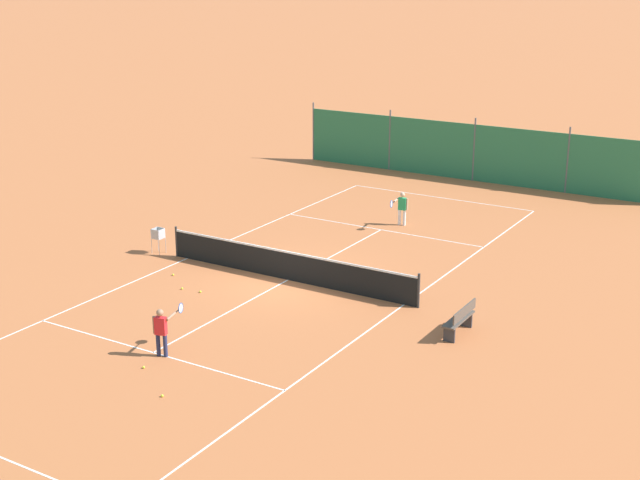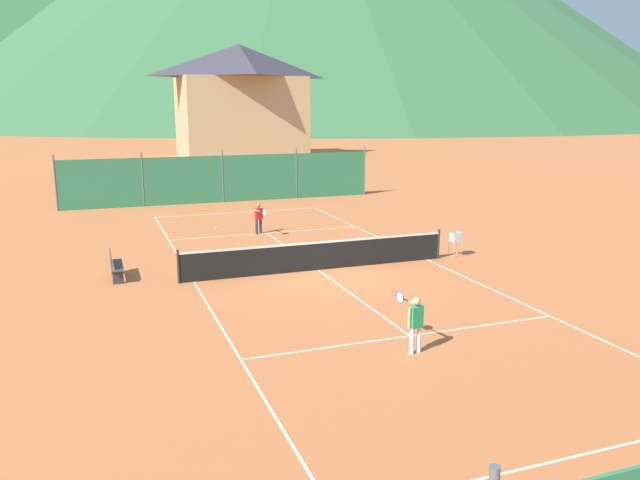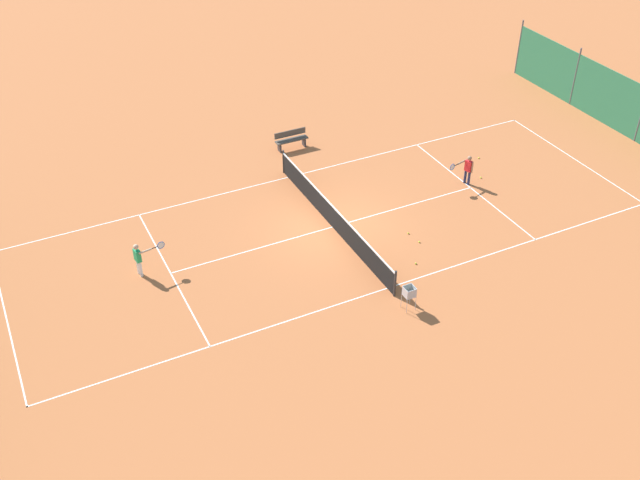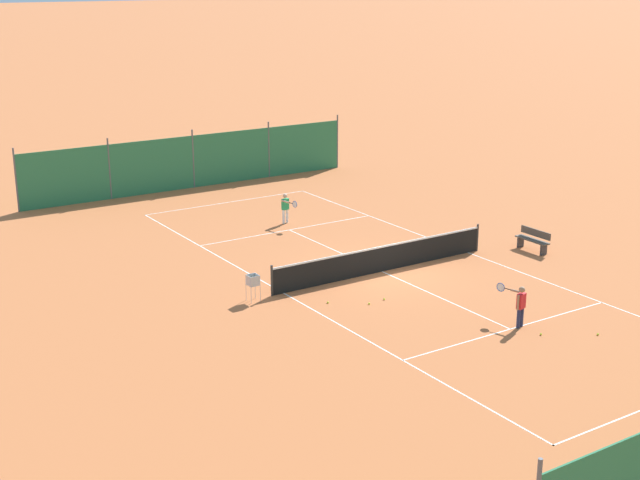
{
  "view_description": "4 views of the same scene",
  "coord_description": "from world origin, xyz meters",
  "views": [
    {
      "loc": [
        -14.67,
        22.23,
        9.79
      ],
      "look_at": [
        -1.08,
        -0.18,
        1.46
      ],
      "focal_mm": 50.0,
      "sensor_mm": 36.0,
      "label": 1
    },
    {
      "loc": [
        -6.82,
        -18.78,
        5.4
      ],
      "look_at": [
        -0.37,
        -1.21,
        1.3
      ],
      "focal_mm": 35.0,
      "sensor_mm": 36.0,
      "label": 2
    },
    {
      "loc": [
        20.78,
        -10.86,
        16.31
      ],
      "look_at": [
        1.97,
        -1.52,
        1.15
      ],
      "focal_mm": 42.0,
      "sensor_mm": 36.0,
      "label": 3
    },
    {
      "loc": [
        18.36,
        24.04,
        10.29
      ],
      "look_at": [
        1.55,
        -1.68,
        1.01
      ],
      "focal_mm": 50.0,
      "sensor_mm": 36.0,
      "label": 4
    }
  ],
  "objects": [
    {
      "name": "ground_plane",
      "position": [
        0.0,
        0.0,
        0.0
      ],
      "size": [
        600.0,
        600.0,
        0.0
      ],
      "primitive_type": "plane",
      "color": "#BC6638"
    },
    {
      "name": "court_line_markings",
      "position": [
        0.0,
        0.0,
        0.0
      ],
      "size": [
        8.25,
        23.85,
        0.01
      ],
      "color": "white",
      "rests_on": "ground"
    },
    {
      "name": "tennis_net",
      "position": [
        0.0,
        0.0,
        0.5
      ],
      "size": [
        9.18,
        0.08,
        1.06
      ],
      "color": "#2D2D2D",
      "rests_on": "ground"
    },
    {
      "name": "windscreen_fence_far",
      "position": [
        -0.0,
        15.5,
        1.31
      ],
      "size": [
        17.28,
        0.08,
        2.9
      ],
      "color": "#2D754C",
      "rests_on": "ground"
    },
    {
      "name": "player_far_baseline",
      "position": [
        -0.34,
        6.39,
        0.76
      ],
      "size": [
        0.43,
        1.11,
        1.3
      ],
      "color": "#23284C",
      "rests_on": "ground"
    },
    {
      "name": "player_near_service",
      "position": [
        -0.39,
        -7.32,
        0.76
      ],
      "size": [
        0.44,
        1.1,
        1.3
      ],
      "color": "white",
      "rests_on": "ground"
    },
    {
      "name": "tennis_ball_service_box",
      "position": [
        1.68,
        2.35,
        0.03
      ],
      "size": [
        0.07,
        0.07,
        0.07
      ],
      "primitive_type": "sphere",
      "color": "#CCE033",
      "rests_on": "ground"
    },
    {
      "name": "tennis_ball_by_net_left",
      "position": [
        3.39,
        1.59,
        0.03
      ],
      "size": [
        0.07,
        0.07,
        0.07
      ],
      "primitive_type": "sphere",
      "color": "#CCE033",
      "rests_on": "ground"
    },
    {
      "name": "tennis_ball_alley_right",
      "position": [
        2.33,
        2.42,
        0.03
      ],
      "size": [
        0.07,
        0.07,
        0.07
      ],
      "primitive_type": "sphere",
      "color": "#CCE033",
      "rests_on": "ground"
    },
    {
      "name": "tennis_ball_near_corner",
      "position": [
        -1.83,
        8.16,
        0.03
      ],
      "size": [
        0.07,
        0.07,
        0.07
      ],
      "primitive_type": "sphere",
      "color": "#CCE033",
      "rests_on": "ground"
    },
    {
      "name": "tennis_ball_mid_court",
      "position": [
        -0.42,
        7.23,
        0.03
      ],
      "size": [
        0.07,
        0.07,
        0.07
      ],
      "primitive_type": "sphere",
      "color": "#CCE033",
      "rests_on": "ground"
    },
    {
      "name": "ball_hopper",
      "position": [
        5.31,
        0.07,
        0.65
      ],
      "size": [
        0.36,
        0.36,
        0.89
      ],
      "color": "#B7B7BC",
      "rests_on": "ground"
    },
    {
      "name": "courtside_bench",
      "position": [
        -6.34,
        1.18,
        0.45
      ],
      "size": [
        0.36,
        1.5,
        0.84
      ],
      "color": "#51473D",
      "rests_on": "ground"
    },
    {
      "name": "alpine_chalet",
      "position": [
        7.88,
        44.93,
        5.82
      ],
      "size": [
        13.0,
        10.0,
        11.2
      ],
      "color": "tan",
      "rests_on": "ground"
    }
  ]
}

